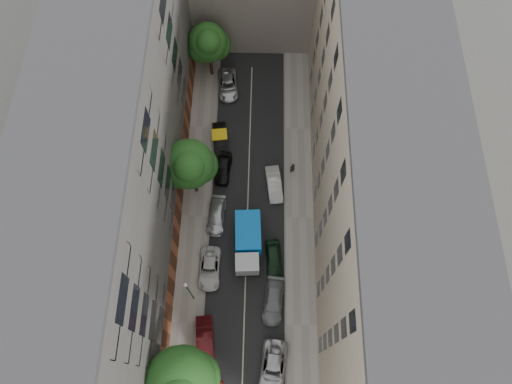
{
  "coord_description": "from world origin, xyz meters",
  "views": [
    {
      "loc": [
        1.28,
        -16.98,
        45.4
      ],
      "look_at": [
        0.91,
        0.31,
        6.0
      ],
      "focal_mm": 32.0,
      "sensor_mm": 36.0,
      "label": 1
    }
  ],
  "objects_px": {
    "car_right_2": "(274,258)",
    "lamp_post": "(189,290)",
    "car_left_2": "(210,269)",
    "tree_far": "(209,44)",
    "car_left_3": "(216,216)",
    "car_left_6": "(228,85)",
    "tarp_truck": "(248,242)",
    "car_right_3": "(274,184)",
    "car_left_4": "(223,168)",
    "tree_mid": "(190,166)",
    "tree_near": "(182,384)",
    "car_left_1": "(205,339)",
    "car_left_5": "(220,140)",
    "car_right_1": "(273,301)",
    "car_right_0": "(273,368)",
    "pedestrian": "(292,168)"
  },
  "relations": [
    {
      "from": "pedestrian",
      "to": "car_right_0",
      "type": "bearing_deg",
      "value": 61.38
    },
    {
      "from": "car_right_3",
      "to": "car_right_0",
      "type": "bearing_deg",
      "value": -98.19
    },
    {
      "from": "car_right_3",
      "to": "car_right_2",
      "type": "bearing_deg",
      "value": -98.19
    },
    {
      "from": "car_right_0",
      "to": "car_left_2",
      "type": "bearing_deg",
      "value": 131.57
    },
    {
      "from": "lamp_post",
      "to": "tree_near",
      "type": "bearing_deg",
      "value": -86.31
    },
    {
      "from": "tarp_truck",
      "to": "tree_near",
      "type": "relative_size",
      "value": 0.62
    },
    {
      "from": "car_right_1",
      "to": "car_right_2",
      "type": "bearing_deg",
      "value": 95.79
    },
    {
      "from": "car_left_5",
      "to": "car_right_2",
      "type": "xyz_separation_m",
      "value": [
        6.12,
        -13.6,
        -0.05
      ]
    },
    {
      "from": "car_right_0",
      "to": "tree_near",
      "type": "xyz_separation_m",
      "value": [
        -7.3,
        -1.57,
        6.27
      ]
    },
    {
      "from": "car_right_0",
      "to": "car_right_1",
      "type": "xyz_separation_m",
      "value": [
        0.0,
        6.08,
        -0.04
      ]
    },
    {
      "from": "car_left_3",
      "to": "car_right_0",
      "type": "relative_size",
      "value": 0.86
    },
    {
      "from": "car_left_3",
      "to": "car_right_2",
      "type": "xyz_separation_m",
      "value": [
        6.03,
        -4.4,
        0.03
      ]
    },
    {
      "from": "car_left_3",
      "to": "car_left_6",
      "type": "relative_size",
      "value": 0.91
    },
    {
      "from": "car_left_4",
      "to": "tree_far",
      "type": "xyz_separation_m",
      "value": [
        -1.95,
        13.1,
        4.75
      ]
    },
    {
      "from": "car_right_3",
      "to": "tree_near",
      "type": "height_order",
      "value": "tree_near"
    },
    {
      "from": "car_left_6",
      "to": "car_right_2",
      "type": "xyz_separation_m",
      "value": [
        5.6,
        -21.2,
        0.0
      ]
    },
    {
      "from": "car_left_2",
      "to": "car_right_2",
      "type": "relative_size",
      "value": 1.17
    },
    {
      "from": "tarp_truck",
      "to": "tree_far",
      "type": "distance_m",
      "value": 22.65
    },
    {
      "from": "car_left_3",
      "to": "car_left_5",
      "type": "xyz_separation_m",
      "value": [
        -0.09,
        9.2,
        0.08
      ]
    },
    {
      "from": "car_left_2",
      "to": "tree_far",
      "type": "relative_size",
      "value": 0.58
    },
    {
      "from": "car_left_5",
      "to": "car_right_1",
      "type": "relative_size",
      "value": 0.93
    },
    {
      "from": "car_left_5",
      "to": "car_right_3",
      "type": "bearing_deg",
      "value": -48.6
    },
    {
      "from": "car_left_4",
      "to": "tree_near",
      "type": "bearing_deg",
      "value": -89.05
    },
    {
      "from": "car_left_3",
      "to": "car_right_0",
      "type": "height_order",
      "value": "car_right_0"
    },
    {
      "from": "car_left_1",
      "to": "car_right_1",
      "type": "xyz_separation_m",
      "value": [
        6.4,
        3.67,
        -0.04
      ]
    },
    {
      "from": "tarp_truck",
      "to": "car_right_3",
      "type": "height_order",
      "value": "tarp_truck"
    },
    {
      "from": "car_right_1",
      "to": "car_right_3",
      "type": "relative_size",
      "value": 1.09
    },
    {
      "from": "car_left_4",
      "to": "tree_mid",
      "type": "bearing_deg",
      "value": -131.31
    },
    {
      "from": "car_left_2",
      "to": "tree_far",
      "type": "bearing_deg",
      "value": 93.15
    },
    {
      "from": "car_right_3",
      "to": "tree_mid",
      "type": "height_order",
      "value": "tree_mid"
    },
    {
      "from": "tarp_truck",
      "to": "car_right_0",
      "type": "xyz_separation_m",
      "value": [
        2.62,
        -11.74,
        -0.87
      ]
    },
    {
      "from": "car_left_1",
      "to": "tree_far",
      "type": "relative_size",
      "value": 0.55
    },
    {
      "from": "tree_far",
      "to": "lamp_post",
      "type": "distance_m",
      "value": 27.22
    },
    {
      "from": "car_left_2",
      "to": "car_left_3",
      "type": "xyz_separation_m",
      "value": [
        0.37,
        5.6,
        -0.0
      ]
    },
    {
      "from": "car_left_1",
      "to": "car_left_6",
      "type": "distance_m",
      "value": 29.2
    },
    {
      "from": "tarp_truck",
      "to": "pedestrian",
      "type": "xyz_separation_m",
      "value": [
        4.6,
        8.69,
        -0.54
      ]
    },
    {
      "from": "car_right_1",
      "to": "lamp_post",
      "type": "distance_m",
      "value": 8.48
    },
    {
      "from": "car_right_2",
      "to": "lamp_post",
      "type": "distance_m",
      "value": 9.41
    },
    {
      "from": "car_right_2",
      "to": "car_right_3",
      "type": "relative_size",
      "value": 0.92
    },
    {
      "from": "car_right_3",
      "to": "tree_far",
      "type": "xyz_separation_m",
      "value": [
        -7.55,
        14.9,
        4.74
      ]
    },
    {
      "from": "car_right_2",
      "to": "car_left_2",
      "type": "bearing_deg",
      "value": -174.61
    },
    {
      "from": "car_left_4",
      "to": "lamp_post",
      "type": "relative_size",
      "value": 0.65
    },
    {
      "from": "car_right_0",
      "to": "car_right_1",
      "type": "bearing_deg",
      "value": 96.74
    },
    {
      "from": "car_left_6",
      "to": "car_right_2",
      "type": "relative_size",
      "value": 1.22
    },
    {
      "from": "car_left_2",
      "to": "tree_near",
      "type": "xyz_separation_m",
      "value": [
        -0.9,
        -10.77,
        6.34
      ]
    },
    {
      "from": "car_left_1",
      "to": "tree_mid",
      "type": "relative_size",
      "value": 0.49
    },
    {
      "from": "car_left_6",
      "to": "car_right_3",
      "type": "height_order",
      "value": "car_right_3"
    },
    {
      "from": "car_left_6",
      "to": "pedestrian",
      "type": "bearing_deg",
      "value": -62.22
    },
    {
      "from": "tarp_truck",
      "to": "car_right_3",
      "type": "distance_m",
      "value": 7.4
    },
    {
      "from": "car_left_2",
      "to": "pedestrian",
      "type": "bearing_deg",
      "value": 53.72
    }
  ]
}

